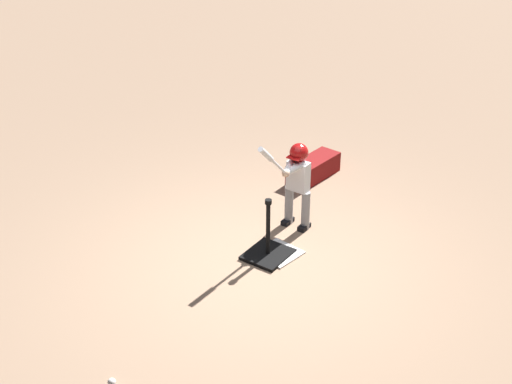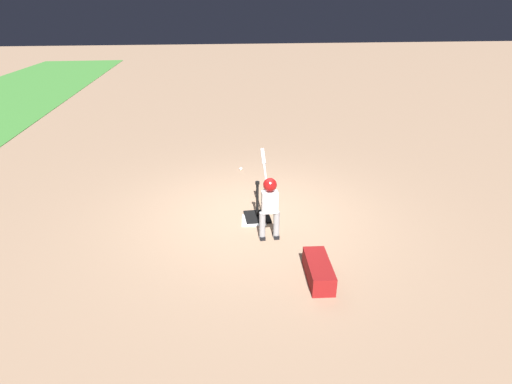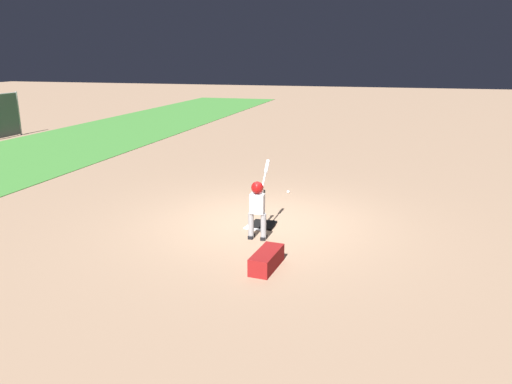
# 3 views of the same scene
# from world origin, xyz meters

# --- Properties ---
(ground_plane) EXTENTS (90.00, 90.00, 0.00)m
(ground_plane) POSITION_xyz_m (0.00, 0.00, 0.00)
(ground_plane) COLOR #93755B
(home_plate) EXTENTS (0.50, 0.50, 0.02)m
(home_plate) POSITION_xyz_m (-0.30, 0.03, 0.01)
(home_plate) COLOR white
(home_plate) RESTS_ON ground_plane
(batting_tee) EXTENTS (0.51, 0.46, 0.73)m
(batting_tee) POSITION_xyz_m (-0.19, -0.05, 0.08)
(batting_tee) COLOR black
(batting_tee) RESTS_ON ground_plane
(batter_child) EXTENTS (0.91, 0.34, 1.34)m
(batter_child) POSITION_xyz_m (-0.91, -0.13, 0.70)
(batter_child) COLOR gray
(batter_child) RESTS_ON ground_plane
(baseball) EXTENTS (0.07, 0.07, 0.07)m
(baseball) POSITION_xyz_m (2.29, -0.03, 0.04)
(baseball) COLOR white
(baseball) RESTS_ON ground_plane
(equipment_bag) EXTENTS (0.87, 0.40, 0.28)m
(equipment_bag) POSITION_xyz_m (-2.15, -0.62, 0.14)
(equipment_bag) COLOR maroon
(equipment_bag) RESTS_ON ground_plane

